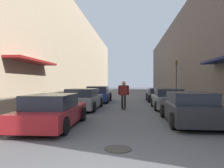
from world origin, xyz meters
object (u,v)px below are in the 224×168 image
(traffic_light, at_px, (176,75))
(parked_car_left_2, at_px, (99,94))
(parked_car_left_1, at_px, (83,99))
(manhole_cover, at_px, (118,149))
(parked_car_right_2, at_px, (158,95))
(parked_car_right_0, at_px, (189,108))
(skateboarder, at_px, (124,92))
(parked_car_right_1, at_px, (168,99))
(parked_car_left_0, at_px, (53,111))

(traffic_light, bearing_deg, parked_car_left_2, -152.05)
(parked_car_left_1, bearing_deg, manhole_cover, -71.43)
(parked_car_right_2, bearing_deg, manhole_cover, -100.58)
(parked_car_right_0, relative_size, skateboarder, 2.46)
(parked_car_right_0, height_order, parked_car_right_1, parked_car_right_1)
(traffic_light, bearing_deg, parked_car_right_0, -99.06)
(parked_car_right_1, distance_m, manhole_cover, 9.26)
(parked_car_right_0, distance_m, skateboarder, 5.37)
(parked_car_left_2, bearing_deg, skateboarder, -65.20)
(parked_car_left_1, relative_size, parked_car_right_0, 1.05)
(parked_car_left_2, height_order, parked_car_right_1, parked_car_left_2)
(parked_car_left_0, relative_size, skateboarder, 2.40)
(parked_car_left_1, height_order, manhole_cover, parked_car_left_1)
(skateboarder, distance_m, traffic_light, 10.63)
(parked_car_right_0, height_order, manhole_cover, parked_car_right_0)
(skateboarder, relative_size, manhole_cover, 2.57)
(parked_car_left_2, relative_size, skateboarder, 2.70)
(parked_car_left_2, bearing_deg, parked_car_left_1, -91.50)
(parked_car_left_1, xyz_separation_m, parked_car_right_2, (5.44, 6.42, -0.05))
(parked_car_left_1, xyz_separation_m, parked_car_left_2, (0.14, 5.45, 0.03))
(parked_car_left_1, xyz_separation_m, manhole_cover, (2.73, -8.11, -0.63))
(parked_car_right_1, height_order, parked_car_right_2, parked_car_right_1)
(parked_car_right_2, distance_m, traffic_light, 4.19)
(parked_car_right_1, bearing_deg, skateboarder, -169.67)
(parked_car_right_2, bearing_deg, parked_car_left_2, -169.53)
(parked_car_right_1, relative_size, traffic_light, 1.07)
(skateboarder, xyz_separation_m, traffic_light, (5.10, 9.22, 1.37))
(parked_car_left_2, relative_size, parked_car_right_0, 1.10)
(manhole_cover, bearing_deg, traffic_light, 74.28)
(parked_car_left_1, bearing_deg, parked_car_right_1, 7.74)
(parked_car_left_2, distance_m, parked_car_right_1, 7.05)
(parked_car_right_0, relative_size, parked_car_right_1, 1.07)
(parked_car_right_0, xyz_separation_m, skateboarder, (-2.92, 4.48, 0.48))
(skateboarder, bearing_deg, parked_car_left_0, -113.56)
(manhole_cover, bearing_deg, parked_car_left_0, 136.07)
(parked_car_left_2, xyz_separation_m, parked_car_right_1, (5.25, -4.71, -0.04))
(parked_car_left_1, distance_m, parked_car_right_1, 5.44)
(parked_car_left_0, bearing_deg, parked_car_right_2, 65.74)
(parked_car_left_1, height_order, parked_car_right_2, parked_car_left_1)
(parked_car_right_1, bearing_deg, parked_car_right_0, -88.98)
(parked_car_left_2, xyz_separation_m, parked_car_right_2, (5.30, 0.98, -0.08))
(parked_car_left_1, relative_size, parked_car_left_2, 0.96)
(skateboarder, bearing_deg, parked_car_right_0, -56.91)
(parked_car_left_1, distance_m, parked_car_right_2, 8.42)
(parked_car_right_0, distance_m, manhole_cover, 4.77)
(parked_car_right_0, relative_size, parked_car_right_2, 1.04)
(parked_car_left_2, height_order, manhole_cover, parked_car_left_2)
(skateboarder, height_order, traffic_light, traffic_light)
(parked_car_left_2, bearing_deg, parked_car_right_1, -41.94)
(parked_car_left_0, xyz_separation_m, parked_car_left_1, (-0.05, 5.54, 0.04))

